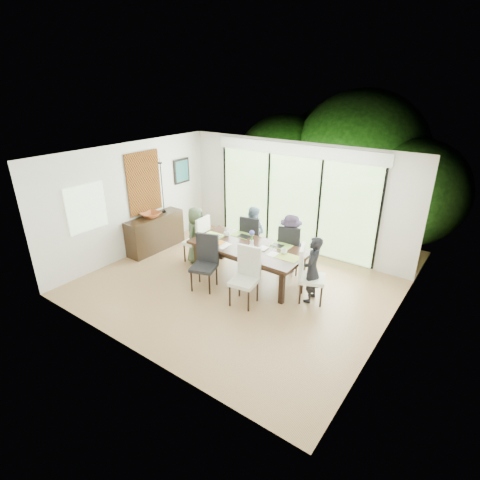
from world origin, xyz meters
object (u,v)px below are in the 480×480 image
Objects in this scene: person_left_end at (196,235)px; cup_b at (252,247)px; chair_far_left at (253,237)px; chair_near_left at (204,263)px; person_right_end at (312,270)px; vase at (252,243)px; laptop at (214,237)px; sideboard at (155,233)px; chair_far_right at (290,247)px; table_top at (248,247)px; person_far_left at (253,234)px; chair_right_end at (313,274)px; person_far_right at (290,244)px; cup_c at (284,251)px; bowl at (151,215)px; cup_a at (226,234)px; chair_near_right at (244,278)px; chair_left_end at (196,238)px.

cup_b is at bearing -106.83° from person_left_end.
chair_near_left is (-0.05, -1.72, 0.00)m from chair_far_left.
chair_near_left is 0.85× the size of person_left_end.
person_right_end reaches higher than vase.
chair_far_left is 1.05m from laptop.
chair_far_right is at bearing 15.85° from sideboard.
person_left_end is at bearing 6.12° from chair_far_right.
table_top is 0.95m from person_far_left.
person_far_right reaches higher than chair_right_end.
chair_near_left is 1.64m from cup_c.
vase is (1.53, 0.05, 0.17)m from person_left_end.
person_far_right reaches higher than bowl.
person_right_end reaches higher than chair_far_right.
chair_near_left reaches higher than laptop.
person_right_end is at bearing -42.74° from laptop.
chair_right_end reaches higher than cup_a.
cup_b is at bearing -16.39° from cup_a.
vase is 0.08× the size of sideboard.
vase is at bearing 45.00° from table_top.
cup_c is at bearing 91.83° from chair_far_right.
chair_near_left is at bearing -130.17° from cup_b.
chair_near_right is 1.57m from laptop.
chair_near_right reaches higher than bowl.
chair_right_end is 11.00× the size of cup_b.
person_right_end is (1.93, -0.85, 0.10)m from chair_far_left.
cup_a is (-0.70, 0.15, 0.08)m from table_top.
chair_left_end is at bearing 126.06° from laptop.
bowl is at bearing 13.05° from chair_far_left.
chair_near_left is at bearing 79.29° from person_far_left.
bowl is at bearing 145.74° from chair_near_left.
bowl is (-3.28, 0.67, 0.38)m from chair_near_right.
chair_near_right is 2.43× the size of bowl.
chair_far_right is at bearing 40.81° from chair_near_left.
chair_near_left is at bearing 77.23° from chair_far_left.
cup_a and cup_c have the same top height.
bowl is (-2.33, -1.03, 0.28)m from person_far_left.
sideboard is (-2.08, -0.25, -0.38)m from cup_a.
person_right_end is 1.25m from person_far_right.
chair_right_end is at bearing -8.13° from cup_c.
cup_a is (-1.25, -0.70, 0.26)m from chair_far_right.
bowl is (-2.28, 0.67, 0.38)m from chair_near_left.
chair_right_end reaches higher than cup_c.
table_top is 5.29× the size of bowl.
person_far_right is 1.69m from laptop.
cup_c is at bearing 7.13° from table_top.
sideboard is (-3.33, -0.93, -0.22)m from person_far_right.
cup_c is (2.28, 0.10, 0.16)m from person_left_end.
person_left_end is (-2.03, -0.85, 0.10)m from chair_far_right.
chair_near_right is at bearing -65.56° from cup_b.
chair_near_right reaches higher than cup_b.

